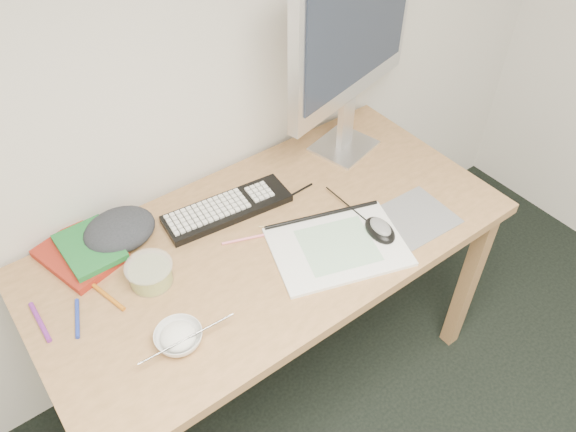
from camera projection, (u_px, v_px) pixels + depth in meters
The scene contains 18 objects.
desk at pixel (271, 255), 1.70m from camera, with size 1.40×0.70×0.75m.
mousepad at pixel (416, 217), 1.70m from camera, with size 0.22×0.20×0.00m, color slate.
sketchpad at pixel (338, 247), 1.61m from camera, with size 0.37×0.27×0.01m, color white.
keyboard at pixel (227, 209), 1.71m from camera, with size 0.39×0.13×0.02m, color black.
monitor at pixel (353, 35), 1.67m from camera, with size 0.56×0.22×0.66m.
mouse at pixel (380, 227), 1.63m from camera, with size 0.07×0.12×0.04m, color black.
rice_bowl at pixel (179, 338), 1.37m from camera, with size 0.12×0.12×0.04m, color white.
chopsticks at pixel (187, 338), 1.34m from camera, with size 0.02×0.02×0.24m, color #BBBCBE.
fruit_tub at pixel (150, 273), 1.50m from camera, with size 0.13×0.13×0.06m, color #D6C14B.
book_red at pixel (80, 255), 1.58m from camera, with size 0.17×0.23×0.02m, color maroon.
book_green at pixel (90, 247), 1.57m from camera, with size 0.15×0.20×0.02m, color #1A6A2D.
cloth_lump at pixel (120, 230), 1.61m from camera, with size 0.17×0.15×0.07m, color #272A2F.
pencil_pink at pixel (255, 237), 1.64m from camera, with size 0.01×0.01×0.20m, color pink.
pencil_tan at pixel (286, 225), 1.67m from camera, with size 0.01×0.01×0.16m, color tan.
pencil_black at pixel (291, 196), 1.77m from camera, with size 0.01×0.01×0.18m, color black.
marker_blue at pixel (77, 318), 1.43m from camera, with size 0.01×0.01×0.12m, color #1D329F.
marker_orange at pixel (108, 297), 1.48m from camera, with size 0.01×0.01×0.13m, color #C16A16.
marker_purple at pixel (40, 322), 1.42m from camera, with size 0.01×0.01×0.14m, color #75268E.
Camera 1 is at (-0.45, 0.49, 1.94)m, focal length 35.00 mm.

